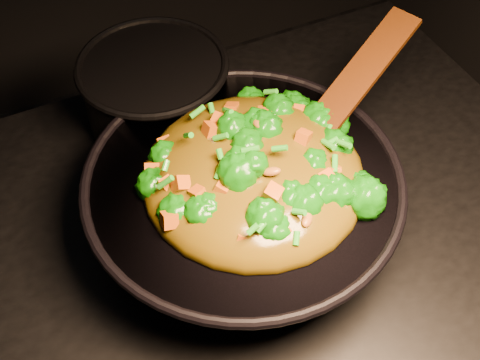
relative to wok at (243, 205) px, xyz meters
name	(u,v)px	position (x,y,z in m)	size (l,w,h in m)	color
wok	(243,205)	(0.00, 0.00, 0.00)	(0.43, 0.43, 0.12)	black
stir_fry	(254,154)	(0.01, -0.01, 0.11)	(0.31, 0.31, 0.11)	#126607
spatula	(343,97)	(0.17, 0.03, 0.11)	(0.32, 0.05, 0.01)	#381308
back_pot	(156,93)	(-0.03, 0.27, 0.01)	(0.24, 0.24, 0.14)	black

